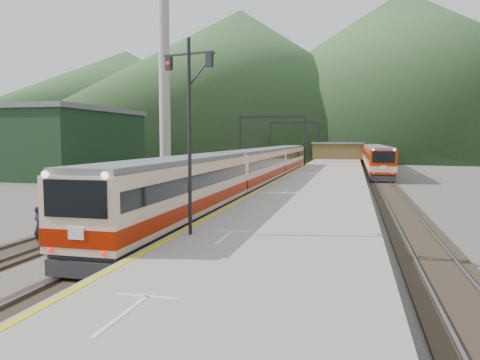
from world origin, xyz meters
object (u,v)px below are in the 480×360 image
(main_train, at_px, (256,171))
(second_train, at_px, (375,158))
(worker, at_px, (39,225))
(signal_mast, at_px, (189,117))

(main_train, bearing_deg, second_train, 68.40)
(second_train, xyz_separation_m, worker, (-16.60, -51.86, -1.07))
(main_train, distance_m, second_train, 31.24)
(signal_mast, distance_m, worker, 8.85)
(second_train, relative_size, worker, 22.16)
(second_train, relative_size, signal_mast, 5.06)
(second_train, height_order, worker, second_train)
(worker, bearing_deg, main_train, -79.87)
(main_train, distance_m, signal_mast, 24.11)
(main_train, xyz_separation_m, worker, (-5.10, -22.82, -1.02))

